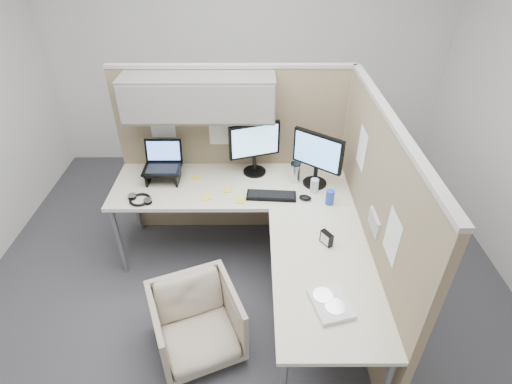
{
  "coord_description": "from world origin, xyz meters",
  "views": [
    {
      "loc": [
        0.09,
        -2.26,
        2.61
      ],
      "look_at": [
        0.1,
        0.25,
        0.85
      ],
      "focal_mm": 28.0,
      "sensor_mm": 36.0,
      "label": 1
    }
  ],
  "objects_px": {
    "office_chair": "(196,321)",
    "keyboard": "(271,196)",
    "desk": "(259,219)",
    "monitor_left": "(255,145)"
  },
  "relations": [
    {
      "from": "office_chair",
      "to": "keyboard",
      "type": "relative_size",
      "value": 1.48
    },
    {
      "from": "desk",
      "to": "keyboard",
      "type": "xyz_separation_m",
      "value": [
        0.1,
        0.23,
        0.05
      ]
    },
    {
      "from": "desk",
      "to": "monitor_left",
      "type": "relative_size",
      "value": 4.29
    },
    {
      "from": "keyboard",
      "to": "desk",
      "type": "bearing_deg",
      "value": -109.37
    },
    {
      "from": "monitor_left",
      "to": "keyboard",
      "type": "height_order",
      "value": "monitor_left"
    },
    {
      "from": "monitor_left",
      "to": "keyboard",
      "type": "distance_m",
      "value": 0.47
    },
    {
      "from": "desk",
      "to": "keyboard",
      "type": "height_order",
      "value": "keyboard"
    },
    {
      "from": "desk",
      "to": "keyboard",
      "type": "distance_m",
      "value": 0.25
    },
    {
      "from": "office_chair",
      "to": "keyboard",
      "type": "distance_m",
      "value": 1.11
    },
    {
      "from": "desk",
      "to": "office_chair",
      "type": "xyz_separation_m",
      "value": [
        -0.44,
        -0.63,
        -0.39
      ]
    }
  ]
}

